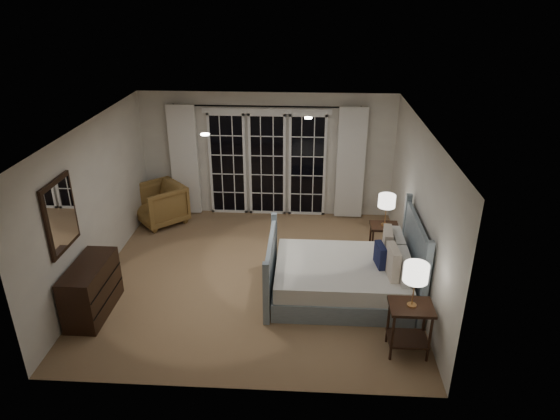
# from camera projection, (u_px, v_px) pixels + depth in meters

# --- Properties ---
(floor) EXTENTS (5.00, 5.00, 0.00)m
(floor) POSITION_uv_depth(u_px,v_px,m) (255.00, 276.00, 8.17)
(floor) COLOR olive
(floor) RESTS_ON ground
(ceiling) EXTENTS (5.00, 5.00, 0.00)m
(ceiling) POSITION_uv_depth(u_px,v_px,m) (252.00, 127.00, 7.13)
(ceiling) COLOR white
(ceiling) RESTS_ON wall_back
(wall_left) EXTENTS (0.02, 5.00, 2.50)m
(wall_left) POSITION_uv_depth(u_px,v_px,m) (95.00, 202.00, 7.79)
(wall_left) COLOR silver
(wall_left) RESTS_ON floor
(wall_right) EXTENTS (0.02, 5.00, 2.50)m
(wall_right) POSITION_uv_depth(u_px,v_px,m) (419.00, 210.00, 7.52)
(wall_right) COLOR silver
(wall_right) RESTS_ON floor
(wall_back) EXTENTS (5.00, 0.02, 2.50)m
(wall_back) POSITION_uv_depth(u_px,v_px,m) (267.00, 155.00, 9.92)
(wall_back) COLOR silver
(wall_back) RESTS_ON floor
(wall_front) EXTENTS (5.00, 0.02, 2.50)m
(wall_front) POSITION_uv_depth(u_px,v_px,m) (229.00, 301.00, 5.38)
(wall_front) COLOR silver
(wall_front) RESTS_ON floor
(french_doors) EXTENTS (2.50, 0.04, 2.20)m
(french_doors) POSITION_uv_depth(u_px,v_px,m) (267.00, 164.00, 9.95)
(french_doors) COLOR black
(french_doors) RESTS_ON wall_back
(curtain_rod) EXTENTS (3.50, 0.03, 0.03)m
(curtain_rod) POSITION_uv_depth(u_px,v_px,m) (266.00, 106.00, 9.42)
(curtain_rod) COLOR black
(curtain_rod) RESTS_ON wall_back
(curtain_left) EXTENTS (0.55, 0.10, 2.25)m
(curtain_left) POSITION_uv_depth(u_px,v_px,m) (185.00, 160.00, 9.95)
(curtain_left) COLOR white
(curtain_left) RESTS_ON curtain_rod
(curtain_right) EXTENTS (0.55, 0.10, 2.25)m
(curtain_right) POSITION_uv_depth(u_px,v_px,m) (351.00, 164.00, 9.77)
(curtain_right) COLOR white
(curtain_right) RESTS_ON curtain_rod
(downlight_a) EXTENTS (0.12, 0.12, 0.01)m
(downlight_a) POSITION_uv_depth(u_px,v_px,m) (308.00, 118.00, 7.64)
(downlight_a) COLOR white
(downlight_a) RESTS_ON ceiling
(downlight_b) EXTENTS (0.12, 0.12, 0.01)m
(downlight_b) POSITION_uv_depth(u_px,v_px,m) (205.00, 134.00, 6.81)
(downlight_b) COLOR white
(downlight_b) RESTS_ON ceiling
(bed) EXTENTS (2.19, 1.57, 1.27)m
(bed) POSITION_uv_depth(u_px,v_px,m) (345.00, 276.00, 7.55)
(bed) COLOR gray
(bed) RESTS_ON floor
(nightstand_left) EXTENTS (0.55, 0.44, 0.71)m
(nightstand_left) POSITION_uv_depth(u_px,v_px,m) (410.00, 321.00, 6.31)
(nightstand_left) COLOR black
(nightstand_left) RESTS_ON floor
(nightstand_right) EXTENTS (0.48, 0.38, 0.62)m
(nightstand_right) POSITION_uv_depth(u_px,v_px,m) (383.00, 236.00, 8.56)
(nightstand_right) COLOR black
(nightstand_right) RESTS_ON floor
(lamp_left) EXTENTS (0.31, 0.31, 0.59)m
(lamp_left) POSITION_uv_depth(u_px,v_px,m) (416.00, 273.00, 6.02)
(lamp_left) COLOR tan
(lamp_left) RESTS_ON nightstand_left
(lamp_right) EXTENTS (0.29, 0.29, 0.55)m
(lamp_right) POSITION_uv_depth(u_px,v_px,m) (387.00, 201.00, 8.29)
(lamp_right) COLOR tan
(lamp_right) RESTS_ON nightstand_right
(armchair) EXTENTS (1.23, 1.23, 0.80)m
(armchair) POSITION_uv_depth(u_px,v_px,m) (160.00, 204.00, 9.84)
(armchair) COLOR brown
(armchair) RESTS_ON floor
(dresser) EXTENTS (0.47, 1.11, 0.79)m
(dresser) POSITION_uv_depth(u_px,v_px,m) (91.00, 289.00, 7.12)
(dresser) COLOR black
(dresser) RESTS_ON floor
(mirror) EXTENTS (0.05, 0.85, 1.00)m
(mirror) POSITION_uv_depth(u_px,v_px,m) (61.00, 215.00, 6.65)
(mirror) COLOR black
(mirror) RESTS_ON wall_left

